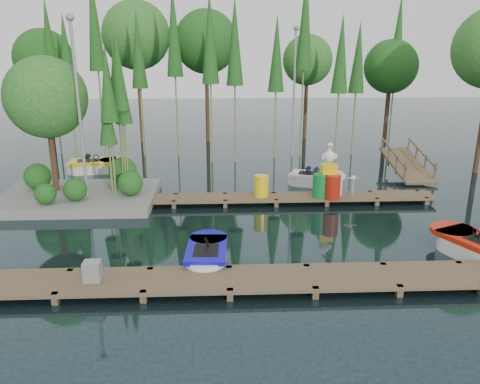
{
  "coord_description": "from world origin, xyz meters",
  "views": [
    {
      "loc": [
        -0.21,
        -15.53,
        6.02
      ],
      "look_at": [
        0.5,
        0.5,
        1.1
      ],
      "focal_mm": 35.0,
      "sensor_mm": 36.0,
      "label": 1
    }
  ],
  "objects_px": {
    "yellow_barrel": "(261,186)",
    "drum_cluster": "(329,181)",
    "island": "(66,124)",
    "boat_red": "(477,249)",
    "boat_yellow_far": "(94,166)",
    "utility_cabinet": "(92,271)",
    "boat_blue": "(207,256)"
  },
  "relations": [
    {
      "from": "island",
      "to": "yellow_barrel",
      "type": "height_order",
      "value": "island"
    },
    {
      "from": "island",
      "to": "boat_yellow_far",
      "type": "distance_m",
      "value": 5.46
    },
    {
      "from": "island",
      "to": "boat_yellow_far",
      "type": "xyz_separation_m",
      "value": [
        -0.3,
        4.64,
        -2.88
      ]
    },
    {
      "from": "island",
      "to": "utility_cabinet",
      "type": "bearing_deg",
      "value": -70.36
    },
    {
      "from": "utility_cabinet",
      "to": "yellow_barrel",
      "type": "xyz_separation_m",
      "value": [
        4.97,
        7.0,
        0.17
      ]
    },
    {
      "from": "utility_cabinet",
      "to": "island",
      "type": "bearing_deg",
      "value": 109.64
    },
    {
      "from": "boat_yellow_far",
      "to": "utility_cabinet",
      "type": "relative_size",
      "value": 5.85
    },
    {
      "from": "island",
      "to": "drum_cluster",
      "type": "xyz_separation_m",
      "value": [
        10.46,
        -0.95,
        -2.24
      ]
    },
    {
      "from": "utility_cabinet",
      "to": "boat_blue",
      "type": "bearing_deg",
      "value": 27.15
    },
    {
      "from": "boat_blue",
      "to": "utility_cabinet",
      "type": "xyz_separation_m",
      "value": [
        -2.89,
        -1.48,
        0.32
      ]
    },
    {
      "from": "boat_blue",
      "to": "yellow_barrel",
      "type": "relative_size",
      "value": 3.0
    },
    {
      "from": "boat_blue",
      "to": "utility_cabinet",
      "type": "distance_m",
      "value": 3.27
    },
    {
      "from": "boat_red",
      "to": "drum_cluster",
      "type": "xyz_separation_m",
      "value": [
        -3.3,
        5.3,
        0.66
      ]
    },
    {
      "from": "island",
      "to": "boat_red",
      "type": "height_order",
      "value": "island"
    },
    {
      "from": "boat_yellow_far",
      "to": "yellow_barrel",
      "type": "xyz_separation_m",
      "value": [
        8.05,
        -5.43,
        0.42
      ]
    },
    {
      "from": "island",
      "to": "utility_cabinet",
      "type": "xyz_separation_m",
      "value": [
        2.78,
        -7.79,
        -2.62
      ]
    },
    {
      "from": "utility_cabinet",
      "to": "drum_cluster",
      "type": "relative_size",
      "value": 0.24
    },
    {
      "from": "island",
      "to": "boat_red",
      "type": "relative_size",
      "value": 2.07
    },
    {
      "from": "boat_yellow_far",
      "to": "drum_cluster",
      "type": "xyz_separation_m",
      "value": [
        10.77,
        -5.58,
        0.64
      ]
    },
    {
      "from": "boat_blue",
      "to": "utility_cabinet",
      "type": "relative_size",
      "value": 4.91
    },
    {
      "from": "boat_yellow_far",
      "to": "boat_red",
      "type": "bearing_deg",
      "value": -27.16
    },
    {
      "from": "boat_red",
      "to": "boat_blue",
      "type": "bearing_deg",
      "value": 156.25
    },
    {
      "from": "boat_blue",
      "to": "yellow_barrel",
      "type": "bearing_deg",
      "value": 71.98
    },
    {
      "from": "yellow_barrel",
      "to": "drum_cluster",
      "type": "height_order",
      "value": "drum_cluster"
    },
    {
      "from": "island",
      "to": "utility_cabinet",
      "type": "height_order",
      "value": "island"
    },
    {
      "from": "island",
      "to": "boat_red",
      "type": "bearing_deg",
      "value": -24.41
    },
    {
      "from": "boat_yellow_far",
      "to": "utility_cabinet",
      "type": "xyz_separation_m",
      "value": [
        3.08,
        -12.43,
        0.26
      ]
    },
    {
      "from": "yellow_barrel",
      "to": "drum_cluster",
      "type": "relative_size",
      "value": 0.39
    },
    {
      "from": "boat_yellow_far",
      "to": "drum_cluster",
      "type": "relative_size",
      "value": 1.4
    },
    {
      "from": "utility_cabinet",
      "to": "drum_cluster",
      "type": "height_order",
      "value": "drum_cluster"
    },
    {
      "from": "boat_yellow_far",
      "to": "utility_cabinet",
      "type": "bearing_deg",
      "value": -65.5
    },
    {
      "from": "island",
      "to": "boat_blue",
      "type": "distance_m",
      "value": 8.98
    }
  ]
}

